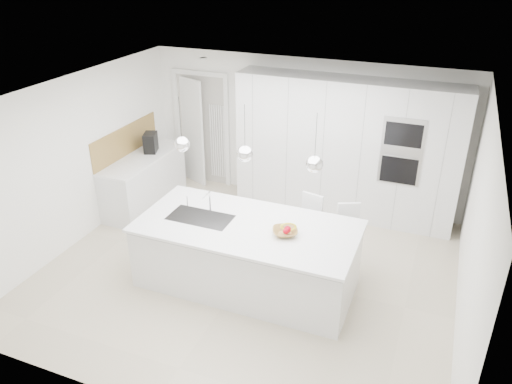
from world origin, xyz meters
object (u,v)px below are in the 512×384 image
at_px(island_base, 246,258).
at_px(bar_stool_right, 344,240).
at_px(fruit_bowl, 285,232).
at_px(bar_stool_left, 309,231).
at_px(espresso_machine, 151,142).

bearing_deg(island_base, bar_stool_right, 36.33).
height_order(island_base, fruit_bowl, fruit_bowl).
height_order(fruit_bowl, bar_stool_left, bar_stool_left).
relative_size(island_base, fruit_bowl, 8.98).
relative_size(bar_stool_left, bar_stool_right, 1.03).
bearing_deg(fruit_bowl, island_base, -179.62).
bearing_deg(bar_stool_right, island_base, -167.99).
bearing_deg(island_base, espresso_machine, 144.95).
relative_size(espresso_machine, bar_stool_right, 0.34).
xyz_separation_m(island_base, bar_stool_right, (1.12, 0.82, 0.06)).
xyz_separation_m(fruit_bowl, bar_stool_right, (0.59, 0.82, -0.44)).
bearing_deg(fruit_bowl, bar_stool_left, 84.69).
bearing_deg(bar_stool_left, island_base, -113.07).
xyz_separation_m(island_base, fruit_bowl, (0.53, 0.00, 0.51)).
distance_m(island_base, bar_stool_right, 1.39).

